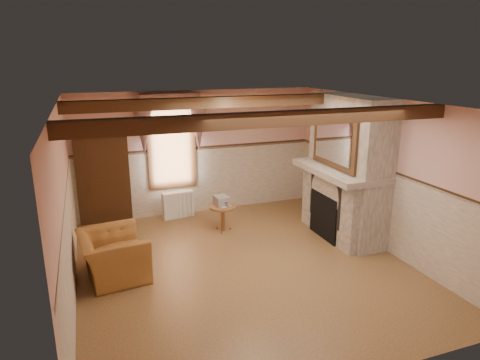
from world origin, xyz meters
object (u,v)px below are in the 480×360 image
object	(u,v)px
bowl	(340,165)
oil_lamp	(334,158)
armchair	(113,256)
radiator	(178,205)
mantel_clock	(320,154)
side_table	(223,218)

from	to	relation	value
bowl	oil_lamp	world-z (taller)	oil_lamp
armchair	radiator	world-z (taller)	armchair
radiator	bowl	bearing A→B (deg)	-43.11
armchair	oil_lamp	distance (m)	4.56
radiator	oil_lamp	xyz separation A→B (m)	(2.81, -1.84, 1.26)
armchair	mantel_clock	distance (m)	4.64
armchair	oil_lamp	xyz separation A→B (m)	(4.37, 0.49, 1.19)
armchair	side_table	world-z (taller)	armchair
bowl	oil_lamp	size ratio (longest dim) A/B	1.13
bowl	armchair	bearing A→B (deg)	-176.54
bowl	oil_lamp	bearing A→B (deg)	90.00
armchair	radiator	bearing A→B (deg)	-40.71
bowl	mantel_clock	size ratio (longest dim) A/B	1.32
armchair	side_table	size ratio (longest dim) A/B	2.06
armchair	side_table	distance (m)	2.59
side_table	mantel_clock	xyz separation A→B (m)	(2.10, -0.20, 1.25)
radiator	mantel_clock	bearing A→B (deg)	-31.42
armchair	radiator	distance (m)	2.82
armchair	side_table	xyz separation A→B (m)	(2.27, 1.24, -0.10)
side_table	mantel_clock	bearing A→B (deg)	-5.45
side_table	radiator	xyz separation A→B (m)	(-0.70, 1.09, 0.02)
side_table	oil_lamp	distance (m)	2.57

